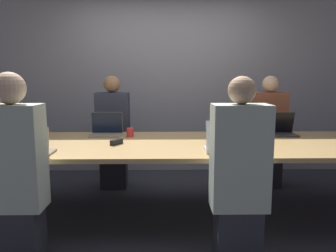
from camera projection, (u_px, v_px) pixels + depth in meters
ground_plane at (167, 215)px, 3.32m from camera, size 24.00×24.00×0.00m
curtain_wall at (165, 76)px, 4.76m from camera, size 12.00×0.06×2.80m
conference_table at (167, 147)px, 3.21m from camera, size 4.74×1.28×0.75m
laptop_near_midright at (224, 143)px, 2.79m from camera, size 0.33×0.27×0.28m
person_near_midright at (239, 178)px, 2.34m from camera, size 0.40×0.24×1.40m
cup_near_midright at (254, 144)px, 2.86m from camera, size 0.07×0.07×0.10m
laptop_far_right at (279, 129)px, 3.62m from camera, size 0.35×0.25×0.25m
person_far_right at (268, 134)px, 4.11m from camera, size 0.40×0.24×1.40m
laptop_far_midleft at (106, 129)px, 3.60m from camera, size 0.34×0.24×0.25m
person_far_midleft at (113, 134)px, 4.06m from camera, size 0.40×0.24×1.41m
cup_far_midleft at (130, 132)px, 3.52m from camera, size 0.08×0.08×0.09m
laptop_near_left at (30, 147)px, 2.68m from camera, size 0.35×0.23×0.24m
person_near_left at (15, 175)px, 2.32m from camera, size 0.40×0.24×1.42m
stapler at (117, 142)px, 3.12m from camera, size 0.11×0.15×0.05m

